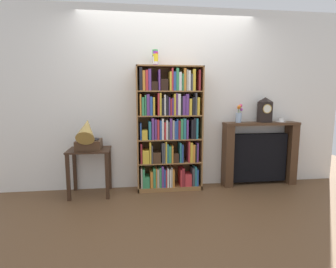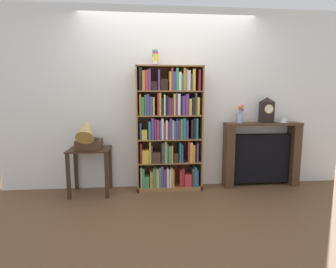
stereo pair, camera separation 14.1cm
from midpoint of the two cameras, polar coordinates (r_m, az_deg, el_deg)
ground_plane at (r=3.86m, az=1.54°, el=-12.44°), size 8.13×6.40×0.02m
wall_back at (r=3.93m, az=3.18°, el=7.44°), size 5.13×0.08×2.60m
bookshelf at (r=3.75m, az=1.31°, el=0.64°), size 0.93×0.28×1.76m
cup_stack at (r=3.74m, az=-1.67°, el=16.16°), size 0.08×0.08×0.21m
side_table_left at (r=3.78m, az=-15.53°, el=-5.42°), size 0.56×0.45×0.64m
gramophone at (r=3.64m, az=-15.95°, el=-0.26°), size 0.33×0.50×0.49m
fireplace_mantel at (r=4.26m, az=20.35°, el=-4.20°), size 1.14×0.24×0.96m
mantel_clock at (r=4.17m, az=21.52°, el=4.87°), size 0.18×0.15×0.37m
flower_vase at (r=4.02m, az=16.30°, el=4.10°), size 0.11×0.12×0.27m
teacup_with_saucer at (r=4.31m, az=24.55°, el=2.64°), size 0.15×0.15×0.06m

